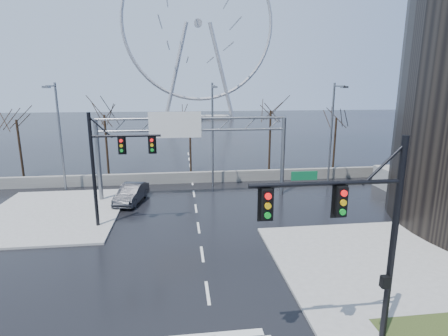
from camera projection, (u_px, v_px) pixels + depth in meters
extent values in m
plane|color=black|center=(208.00, 293.00, 16.69)|extent=(260.00, 260.00, 0.00)
cube|color=gray|center=(380.00, 259.00, 19.82)|extent=(12.00, 10.00, 0.15)
cube|color=gray|center=(53.00, 214.00, 26.93)|extent=(10.00, 12.00, 0.15)
cube|color=slate|center=(192.00, 177.00, 35.89)|extent=(52.00, 0.50, 1.10)
cylinder|color=black|center=(393.00, 245.00, 12.71)|extent=(0.24, 0.24, 8.00)
cylinder|color=black|center=(327.00, 184.00, 11.84)|extent=(5.40, 0.16, 0.16)
cube|color=black|center=(341.00, 201.00, 11.89)|extent=(0.35, 0.28, 1.05)
cube|color=black|center=(267.00, 204.00, 11.57)|extent=(0.35, 0.28, 1.05)
cylinder|color=black|center=(93.00, 172.00, 23.63)|extent=(0.24, 0.24, 8.00)
cylinder|color=black|center=(126.00, 136.00, 23.37)|extent=(4.60, 0.16, 0.16)
cube|color=black|center=(122.00, 145.00, 23.32)|extent=(0.35, 0.28, 1.05)
cube|color=black|center=(152.00, 145.00, 23.57)|extent=(0.35, 0.28, 1.05)
cylinder|color=slate|center=(99.00, 161.00, 29.42)|extent=(0.36, 0.36, 7.00)
cylinder|color=slate|center=(283.00, 157.00, 31.37)|extent=(0.36, 0.36, 7.00)
cylinder|color=slate|center=(193.00, 118.00, 29.60)|extent=(16.00, 0.20, 0.20)
cylinder|color=slate|center=(193.00, 130.00, 29.83)|extent=(16.00, 0.20, 0.20)
cube|color=#0B572D|center=(175.00, 125.00, 29.39)|extent=(4.20, 0.10, 2.00)
cube|color=silver|center=(175.00, 125.00, 29.33)|extent=(4.40, 0.02, 2.20)
cylinder|color=slate|center=(61.00, 139.00, 31.98)|extent=(0.20, 0.20, 10.00)
cylinder|color=slate|center=(51.00, 86.00, 29.86)|extent=(0.12, 2.20, 0.12)
cube|color=slate|center=(46.00, 87.00, 28.91)|extent=(0.50, 0.70, 0.18)
cylinder|color=slate|center=(213.00, 136.00, 33.68)|extent=(0.20, 0.20, 10.00)
cylinder|color=slate|center=(213.00, 86.00, 31.56)|extent=(0.12, 2.20, 0.12)
cube|color=slate|center=(214.00, 87.00, 30.61)|extent=(0.50, 0.70, 0.18)
cylinder|color=slate|center=(331.00, 134.00, 35.14)|extent=(0.20, 0.20, 10.00)
cylinder|color=slate|center=(339.00, 86.00, 33.01)|extent=(0.12, 2.20, 0.12)
cube|color=slate|center=(344.00, 87.00, 32.07)|extent=(0.50, 0.70, 0.18)
cylinder|color=black|center=(20.00, 149.00, 36.99)|extent=(0.24, 0.24, 6.30)
cylinder|color=black|center=(107.00, 146.00, 37.55)|extent=(0.24, 0.24, 6.75)
cylinder|color=black|center=(190.00, 147.00, 39.71)|extent=(0.24, 0.24, 5.85)
cylinder|color=black|center=(270.00, 142.00, 39.70)|extent=(0.24, 0.24, 7.02)
cylinder|color=black|center=(335.00, 144.00, 41.26)|extent=(0.24, 0.24, 6.12)
cube|color=gray|center=(200.00, 117.00, 109.00)|extent=(18.00, 6.00, 1.00)
torus|color=#B2B2B7|center=(198.00, 23.00, 102.79)|extent=(45.00, 1.00, 45.00)
cylinder|color=#B2B2B7|center=(198.00, 23.00, 102.79)|extent=(2.40, 1.50, 2.40)
cylinder|color=#B2B2B7|center=(176.00, 72.00, 105.11)|extent=(8.28, 1.20, 28.82)
cylinder|color=#B2B2B7|center=(222.00, 72.00, 106.80)|extent=(8.28, 1.20, 28.82)
imported|color=black|center=(131.00, 193.00, 29.67)|extent=(2.67, 5.02, 1.57)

